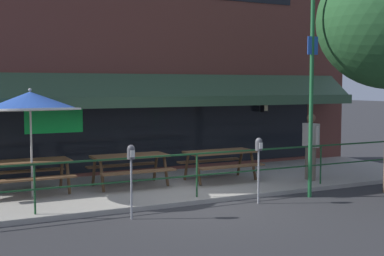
{
  "coord_description": "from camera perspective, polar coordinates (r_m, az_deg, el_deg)",
  "views": [
    {
      "loc": [
        -5.31,
        -9.9,
        2.54
      ],
      "look_at": [
        0.54,
        1.6,
        1.5
      ],
      "focal_mm": 50.0,
      "sensor_mm": 36.0,
      "label": 1
    }
  ],
  "objects": [
    {
      "name": "ground_plane",
      "position": [
        11.52,
        1.22,
        -8.13
      ],
      "size": [
        120.0,
        120.0,
        0.0
      ],
      "primitive_type": "plane",
      "color": "#2D2D30"
    },
    {
      "name": "patio_deck",
      "position": [
        13.27,
        -2.89,
        -6.21
      ],
      "size": [
        15.0,
        4.0,
        0.1
      ],
      "primitive_type": "cube",
      "color": "#9E998E",
      "rests_on": "ground"
    },
    {
      "name": "restaurant_building",
      "position": [
        15.17,
        -6.44,
        10.35
      ],
      "size": [
        15.0,
        1.6,
        8.19
      ],
      "color": "brown",
      "rests_on": "ground"
    },
    {
      "name": "patio_railing",
      "position": [
        11.64,
        0.52,
        -4.0
      ],
      "size": [
        13.84,
        0.04,
        0.97
      ],
      "color": "#194723",
      "rests_on": "patio_deck"
    },
    {
      "name": "picnic_table_left",
      "position": [
        12.46,
        -17.02,
        -4.06
      ],
      "size": [
        1.8,
        1.42,
        0.76
      ],
      "color": "brown",
      "rests_on": "patio_deck"
    },
    {
      "name": "picnic_table_centre",
      "position": [
        12.94,
        -6.63,
        -3.57
      ],
      "size": [
        1.8,
        1.42,
        0.76
      ],
      "color": "brown",
      "rests_on": "patio_deck"
    },
    {
      "name": "picnic_table_right",
      "position": [
        13.68,
        3.02,
        -3.1
      ],
      "size": [
        1.8,
        1.42,
        0.76
      ],
      "color": "brown",
      "rests_on": "patio_deck"
    },
    {
      "name": "patio_umbrella_left",
      "position": [
        11.96,
        -16.87,
        2.68
      ],
      "size": [
        2.14,
        2.14,
        2.38
      ],
      "color": "#B7B2A8",
      "rests_on": "patio_deck"
    },
    {
      "name": "pedestrian_walking",
      "position": [
        14.04,
        12.56,
        -1.57
      ],
      "size": [
        0.25,
        0.62,
        1.71
      ],
      "color": "#665B4C",
      "rests_on": "patio_deck"
    },
    {
      "name": "parking_meter_near",
      "position": [
        10.12,
        -6.51,
        -3.33
      ],
      "size": [
        0.15,
        0.16,
        1.42
      ],
      "color": "gray",
      "rests_on": "ground"
    },
    {
      "name": "parking_meter_far",
      "position": [
        11.47,
        7.13,
        -2.4
      ],
      "size": [
        0.15,
        0.16,
        1.42
      ],
      "color": "gray",
      "rests_on": "ground"
    },
    {
      "name": "street_sign_pole",
      "position": [
        12.26,
        12.62,
        3.97
      ],
      "size": [
        0.28,
        0.09,
        4.74
      ],
      "color": "#1E6033",
      "rests_on": "ground"
    }
  ]
}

